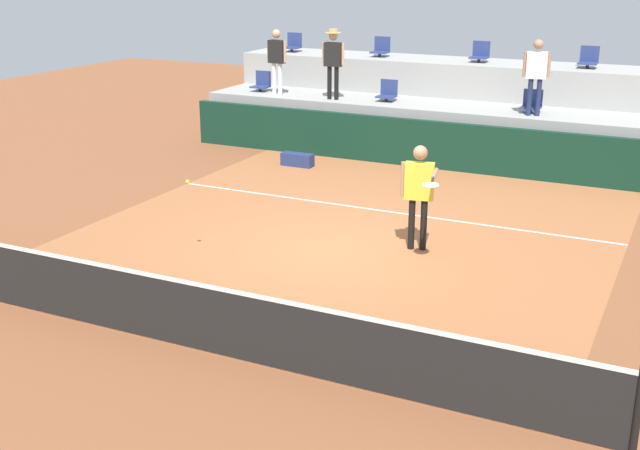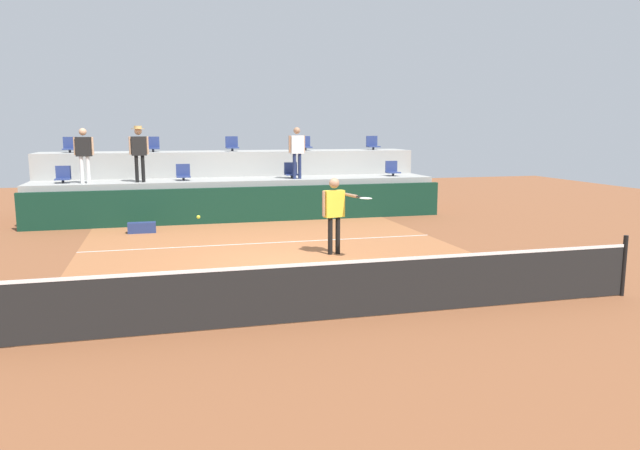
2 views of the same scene
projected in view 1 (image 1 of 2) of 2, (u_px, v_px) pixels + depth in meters
name	position (u px, v px, depth m)	size (l,w,h in m)	color
ground_plane	(328.00, 250.00, 13.55)	(40.00, 40.00, 0.00)	brown
court_inner_paint	(352.00, 232.00, 14.41)	(9.00, 10.00, 0.01)	#A36038
court_service_line	(381.00, 211.00, 15.60)	(9.00, 0.06, 0.00)	silver
tennis_net	(191.00, 313.00, 9.98)	(10.48, 0.08, 1.07)	black
sponsor_backboard	(440.00, 146.00, 18.50)	(13.00, 0.16, 1.10)	#0F3323
seating_tier_lower	(457.00, 132.00, 19.59)	(13.00, 1.80, 1.25)	#9E9E99
seating_tier_upper	(478.00, 103.00, 20.99)	(13.00, 1.80, 2.10)	#9E9E99
stadium_chair_lower_far_left	(262.00, 83.00, 21.49)	(0.44, 0.40, 0.52)	#2D2D33
stadium_chair_lower_left	(388.00, 92.00, 20.01)	(0.44, 0.40, 0.52)	#2D2D33
stadium_chair_lower_right	(532.00, 103.00, 18.55)	(0.44, 0.40, 0.52)	#2D2D33
stadium_chair_upper_far_left	(293.00, 44.00, 22.75)	(0.44, 0.40, 0.52)	#2D2D33
stadium_chair_upper_left	(381.00, 48.00, 21.65)	(0.44, 0.40, 0.52)	#2D2D33
stadium_chair_upper_center	(480.00, 53.00, 20.54)	(0.44, 0.40, 0.52)	#2D2D33
stadium_chair_upper_right	(589.00, 59.00, 19.44)	(0.44, 0.40, 0.52)	#2D2D33
tennis_player	(419.00, 187.00, 13.20)	(0.94, 1.18, 1.78)	black
spectator_in_grey	(277.00, 56.00, 20.63)	(0.59, 0.25, 1.66)	white
spectator_with_hat	(333.00, 57.00, 19.96)	(0.59, 0.42, 1.73)	black
spectator_leaning_on_rail	(536.00, 70.00, 17.92)	(0.59, 0.27, 1.69)	navy
tennis_ball	(187.00, 182.00, 12.82)	(0.07, 0.07, 0.07)	#CCE033
equipment_bag	(297.00, 160.00, 18.88)	(0.76, 0.28, 0.30)	navy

